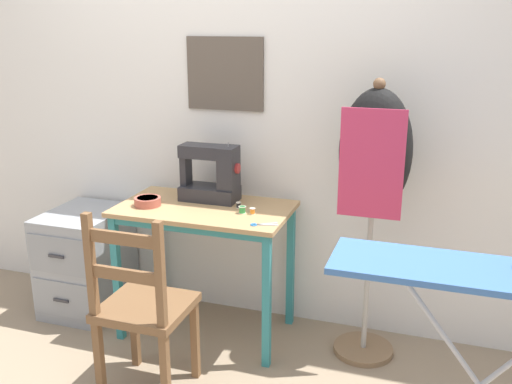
% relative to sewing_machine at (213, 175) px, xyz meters
% --- Properties ---
extents(ground_plane, '(14.00, 14.00, 0.00)m').
position_rel_sewing_machine_xyz_m(ground_plane, '(-0.00, -0.39, -0.91)').
color(ground_plane, gray).
extents(wall_back, '(10.00, 0.07, 2.55)m').
position_rel_sewing_machine_xyz_m(wall_back, '(-0.00, 0.22, 0.37)').
color(wall_back, silver).
rests_on(wall_back, ground_plane).
extents(sewing_table, '(0.94, 0.54, 0.76)m').
position_rel_sewing_machine_xyz_m(sewing_table, '(-0.00, -0.13, -0.26)').
color(sewing_table, tan).
rests_on(sewing_table, ground_plane).
extents(sewing_machine, '(0.34, 0.17, 0.34)m').
position_rel_sewing_machine_xyz_m(sewing_machine, '(0.00, 0.00, 0.00)').
color(sewing_machine, '#28282D').
rests_on(sewing_machine, sewing_table).
extents(fabric_bowl, '(0.14, 0.14, 0.05)m').
position_rel_sewing_machine_xyz_m(fabric_bowl, '(-0.31, -0.20, -0.12)').
color(fabric_bowl, '#B25647').
rests_on(fabric_bowl, sewing_table).
extents(scissors, '(0.14, 0.08, 0.01)m').
position_rel_sewing_machine_xyz_m(scissors, '(0.37, -0.30, -0.15)').
color(scissors, silver).
rests_on(scissors, sewing_table).
extents(thread_spool_near_machine, '(0.03, 0.03, 0.03)m').
position_rel_sewing_machine_xyz_m(thread_spool_near_machine, '(0.18, -0.08, -0.13)').
color(thread_spool_near_machine, black).
rests_on(thread_spool_near_machine, sewing_table).
extents(thread_spool_mid_table, '(0.04, 0.04, 0.04)m').
position_rel_sewing_machine_xyz_m(thread_spool_mid_table, '(0.23, -0.16, -0.13)').
color(thread_spool_mid_table, green).
rests_on(thread_spool_mid_table, sewing_table).
extents(thread_spool_far_edge, '(0.03, 0.03, 0.03)m').
position_rel_sewing_machine_xyz_m(thread_spool_far_edge, '(0.29, -0.16, -0.13)').
color(thread_spool_far_edge, orange).
rests_on(thread_spool_far_edge, sewing_table).
extents(wooden_chair, '(0.40, 0.38, 0.94)m').
position_rel_sewing_machine_xyz_m(wooden_chair, '(-0.05, -0.75, -0.46)').
color(wooden_chair, brown).
rests_on(wooden_chair, ground_plane).
extents(filing_cabinet, '(0.42, 0.54, 0.63)m').
position_rel_sewing_machine_xyz_m(filing_cabinet, '(-0.82, -0.09, -0.59)').
color(filing_cabinet, '#93999E').
rests_on(filing_cabinet, ground_plane).
extents(dress_form, '(0.36, 0.32, 1.47)m').
position_rel_sewing_machine_xyz_m(dress_form, '(0.89, -0.07, 0.15)').
color(dress_form, '#846647').
rests_on(dress_form, ground_plane).
extents(ironing_board, '(1.13, 0.32, 0.90)m').
position_rel_sewing_machine_xyz_m(ironing_board, '(1.41, -0.86, -0.06)').
color(ironing_board, '#3D6BAD').
rests_on(ironing_board, ground_plane).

